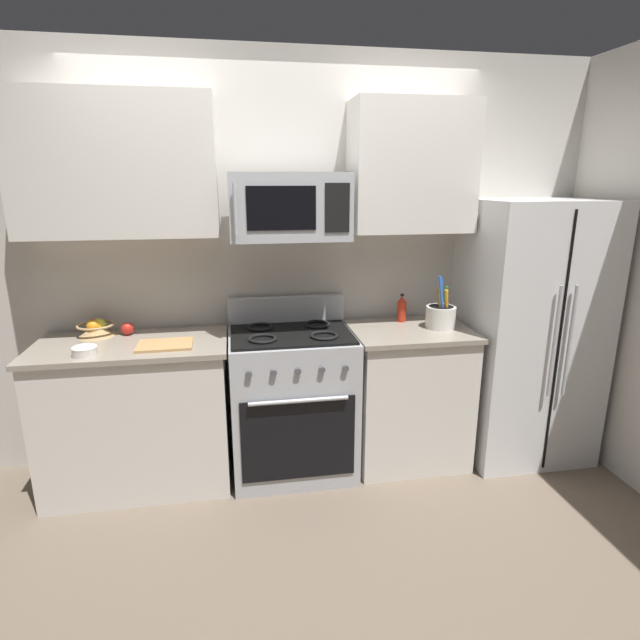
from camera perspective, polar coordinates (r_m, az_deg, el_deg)
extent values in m
plane|color=#6B5B4C|center=(2.92, -1.25, -23.18)|extent=(16.00, 16.00, 0.00)
cube|color=beige|center=(3.37, -4.10, 6.48)|extent=(8.00, 0.10, 2.60)
cube|color=silver|center=(3.31, -19.84, -10.23)|extent=(1.06, 0.56, 0.88)
cube|color=gray|center=(3.15, -20.59, -2.71)|extent=(1.10, 0.60, 0.03)
cube|color=#B2B5BA|center=(3.26, -3.14, -9.36)|extent=(0.76, 0.60, 0.91)
cube|color=black|center=(3.03, -2.42, -13.28)|extent=(0.67, 0.01, 0.51)
cylinder|color=#B2B5BA|center=(2.90, -2.41, -9.10)|extent=(0.57, 0.02, 0.02)
cube|color=black|center=(3.10, -3.27, -1.55)|extent=(0.73, 0.54, 0.02)
cube|color=#B2B5BA|center=(3.33, -3.83, 1.12)|extent=(0.76, 0.06, 0.18)
torus|color=black|center=(2.96, -6.50, -2.12)|extent=(0.17, 0.17, 0.02)
torus|color=black|center=(3.00, 0.47, -1.78)|extent=(0.17, 0.17, 0.02)
torus|color=black|center=(3.20, -6.78, -0.79)|extent=(0.17, 0.17, 0.02)
torus|color=black|center=(3.24, -0.32, -0.49)|extent=(0.17, 0.17, 0.02)
cylinder|color=#4C4C51|center=(2.83, -8.03, -6.08)|extent=(0.04, 0.02, 0.04)
cylinder|color=#4C4C51|center=(2.83, -5.25, -5.94)|extent=(0.04, 0.02, 0.04)
cylinder|color=#4C4C51|center=(2.85, -2.49, -5.78)|extent=(0.04, 0.02, 0.04)
cylinder|color=#4C4C51|center=(2.87, 0.23, -5.62)|extent=(0.04, 0.02, 0.04)
cylinder|color=#4C4C51|center=(2.89, 2.91, -5.45)|extent=(0.04, 0.02, 0.04)
cube|color=silver|center=(3.43, 9.88, -8.54)|extent=(0.72, 0.56, 0.88)
cube|color=gray|center=(3.28, 10.24, -1.25)|extent=(0.76, 0.60, 0.03)
cube|color=silver|center=(3.63, 22.31, -1.21)|extent=(0.81, 0.67, 1.71)
cube|color=black|center=(3.36, 25.30, -2.81)|extent=(0.01, 0.01, 1.63)
cylinder|color=#B2B5BA|center=(3.30, 24.93, -2.31)|extent=(0.02, 0.02, 0.68)
cylinder|color=#B2B5BA|center=(3.36, 26.33, -2.19)|extent=(0.02, 0.02, 0.68)
cube|color=#B2B5BA|center=(3.00, -3.56, 12.67)|extent=(0.68, 0.40, 0.38)
cube|color=black|center=(2.79, -4.37, 12.45)|extent=(0.38, 0.01, 0.23)
cube|color=black|center=(2.83, 1.97, 12.53)|extent=(0.14, 0.01, 0.26)
cylinder|color=#B2B5BA|center=(2.75, -9.53, 12.25)|extent=(0.02, 0.02, 0.26)
cube|color=silver|center=(3.15, -21.96, 15.79)|extent=(1.09, 0.34, 0.78)
cube|color=silver|center=(3.29, 10.27, 16.56)|extent=(0.75, 0.34, 0.78)
cylinder|color=white|center=(3.32, 13.44, 0.32)|extent=(0.19, 0.19, 0.14)
cylinder|color=black|center=(3.32, 13.45, 0.51)|extent=(0.16, 0.16, 0.12)
cylinder|color=blue|center=(3.26, 13.57, 2.14)|extent=(0.06, 0.04, 0.31)
cylinder|color=blue|center=(3.30, 13.48, 2.06)|extent=(0.03, 0.05, 0.29)
cylinder|color=green|center=(3.32, 13.53, 1.71)|extent=(0.07, 0.04, 0.24)
cylinder|color=olive|center=(3.29, 13.44, 1.42)|extent=(0.07, 0.05, 0.22)
cylinder|color=orange|center=(3.29, 14.04, 1.41)|extent=(0.04, 0.04, 0.23)
cylinder|color=yellow|center=(3.27, 13.41, 1.99)|extent=(0.03, 0.03, 0.29)
cone|color=tan|center=(3.35, -23.92, -1.09)|extent=(0.21, 0.21, 0.07)
torus|color=tan|center=(3.34, -23.98, -0.52)|extent=(0.22, 0.22, 0.01)
sphere|color=red|center=(3.39, -23.99, -0.44)|extent=(0.07, 0.07, 0.07)
sphere|color=orange|center=(3.34, -24.18, -0.66)|extent=(0.08, 0.08, 0.08)
sphere|color=yellow|center=(3.35, -23.71, -0.53)|extent=(0.08, 0.08, 0.08)
sphere|color=#9EB74C|center=(3.36, -23.45, -0.52)|extent=(0.07, 0.07, 0.07)
sphere|color=red|center=(3.31, -20.88, -0.91)|extent=(0.08, 0.08, 0.08)
cube|color=tan|center=(3.02, -17.07, -2.69)|extent=(0.31, 0.23, 0.02)
cylinder|color=red|center=(3.42, 9.18, 0.96)|extent=(0.06, 0.06, 0.14)
cone|color=red|center=(3.40, 9.25, 2.38)|extent=(0.05, 0.05, 0.04)
cylinder|color=black|center=(3.40, 9.26, 2.81)|extent=(0.02, 0.02, 0.01)
cylinder|color=white|center=(3.01, -25.00, -3.23)|extent=(0.13, 0.13, 0.05)
torus|color=white|center=(3.00, -25.05, -2.83)|extent=(0.13, 0.13, 0.01)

